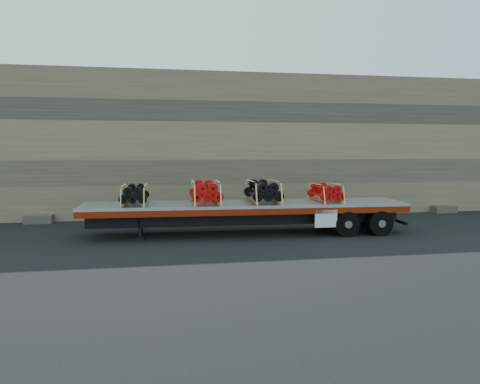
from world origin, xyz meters
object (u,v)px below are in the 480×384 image
object	(u,v)px
trailer	(245,218)
bundle_front	(135,195)
bundle_midfront	(205,193)
bundle_midrear	(263,192)
bundle_rear	(325,193)

from	to	relation	value
trailer	bundle_front	xyz separation A→B (m)	(-4.18, 0.16, 0.96)
trailer	bundle_midfront	bearing A→B (deg)	-180.00
trailer	bundle_front	world-z (taller)	bundle_front
bundle_midfront	bundle_midrear	size ratio (longest dim) A/B	0.99
bundle_front	bundle_midrear	world-z (taller)	bundle_midrear
bundle_front	bundle_rear	world-z (taller)	bundle_front
bundle_midfront	bundle_rear	bearing A→B (deg)	0.00
trailer	bundle_midfront	distance (m)	1.85
trailer	bundle_front	size ratio (longest dim) A/B	6.32
bundle_midfront	bundle_midrear	distance (m)	2.22
bundle_front	bundle_midrear	xyz separation A→B (m)	(4.85, -0.18, 0.06)
trailer	bundle_midrear	bearing A→B (deg)	-0.00
bundle_front	bundle_midfront	xyz separation A→B (m)	(2.64, -0.10, 0.05)
bundle_rear	bundle_midfront	bearing A→B (deg)	-180.00
trailer	bundle_midrear	world-z (taller)	bundle_midrear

